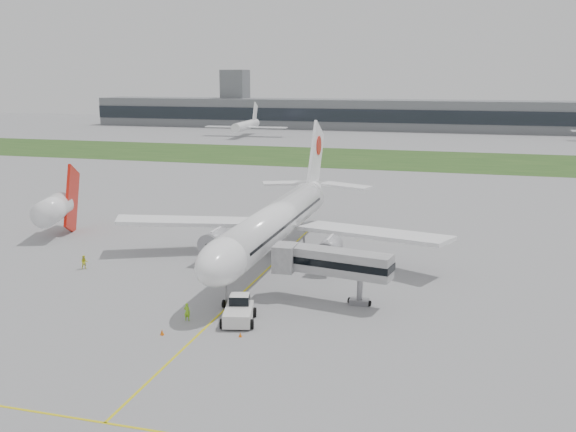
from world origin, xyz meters
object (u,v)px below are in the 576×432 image
(neighbor_aircraft, at_px, (56,208))
(airliner, at_px, (278,220))
(pushback_tug, at_px, (239,310))
(jet_bridge, at_px, (329,262))
(ground_crew_near, at_px, (187,312))

(neighbor_aircraft, bearing_deg, airliner, -21.93)
(neighbor_aircraft, bearing_deg, pushback_tug, -50.47)
(airliner, distance_m, neighbor_aircraft, 37.68)
(airliner, distance_m, pushback_tug, 23.79)
(pushback_tug, xyz_separation_m, neighbor_aircraft, (-40.21, 26.17, 3.47))
(pushback_tug, distance_m, neighbor_aircraft, 48.10)
(jet_bridge, bearing_deg, pushback_tug, -122.08)
(pushback_tug, bearing_deg, jet_bridge, 33.63)
(jet_bridge, height_order, neighbor_aircraft, neighbor_aircraft)
(pushback_tug, relative_size, ground_crew_near, 2.85)
(pushback_tug, xyz_separation_m, jet_bridge, (7.71, 8.41, 3.46))
(pushback_tug, height_order, neighbor_aircraft, neighbor_aircraft)
(airliner, height_order, neighbor_aircraft, airliner)
(airliner, height_order, pushback_tug, airliner)
(pushback_tug, distance_m, jet_bridge, 11.92)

